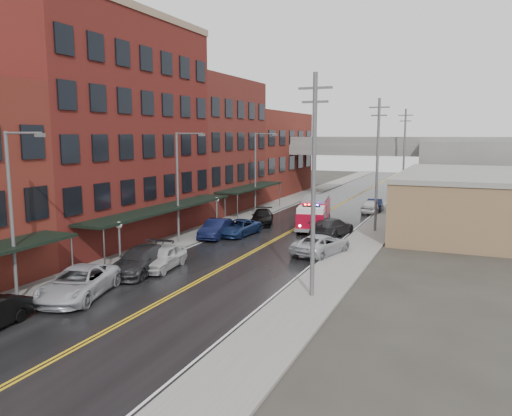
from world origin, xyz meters
The scene contains 32 objects.
road centered at (0.00, 30.00, 0.01)m, with size 11.00×160.00×0.02m, color black.
sidewalk_left centered at (-7.30, 30.00, 0.07)m, with size 3.00×160.00×0.15m, color slate.
sidewalk_right centered at (7.30, 30.00, 0.07)m, with size 3.00×160.00×0.15m, color slate.
curb_left centered at (-5.65, 30.00, 0.07)m, with size 0.30×160.00×0.15m, color gray.
curb_right centered at (5.65, 30.00, 0.07)m, with size 0.30×160.00×0.15m, color gray.
brick_building_b centered at (-13.30, 23.00, 9.00)m, with size 9.00×20.00×18.00m, color #5B1D18.
brick_building_c centered at (-13.30, 40.50, 7.50)m, with size 9.00×15.00×15.00m, color #5C201B.
brick_building_far centered at (-13.30, 58.00, 6.00)m, with size 9.00×20.00×12.00m, color maroon.
tan_building centered at (16.00, 40.00, 2.50)m, with size 14.00×22.00×5.00m, color #816345.
right_far_block centered at (18.00, 70.00, 4.00)m, with size 18.00×30.00×8.00m, color slate.
awning_1 centered at (-7.49, 23.00, 2.99)m, with size 2.60×18.00×3.09m.
awning_2 centered at (-7.49, 40.50, 2.99)m, with size 2.60×13.00×3.09m.
globe_lamp_1 centered at (-6.40, 16.00, 2.31)m, with size 0.44×0.44×3.12m.
globe_lamp_2 centered at (-6.40, 30.00, 2.31)m, with size 0.44×0.44×3.12m.
street_lamp_0 centered at (-6.55, 8.00, 5.19)m, with size 2.64×0.22×9.00m.
street_lamp_1 centered at (-6.55, 24.00, 5.19)m, with size 2.64×0.22×9.00m.
street_lamp_2 centered at (-6.55, 40.00, 5.19)m, with size 2.64×0.22×9.00m.
utility_pole_0 centered at (7.20, 15.00, 6.31)m, with size 1.80×0.24×12.00m.
utility_pole_1 centered at (7.20, 35.00, 6.31)m, with size 1.80×0.24×12.00m.
utility_pole_2 centered at (7.20, 55.00, 6.31)m, with size 1.80×0.24×12.00m.
overpass centered at (0.00, 62.00, 5.99)m, with size 40.00×10.00×7.50m.
fire_truck centered at (1.55, 34.56, 1.54)m, with size 4.22×8.12×2.85m.
parked_car_left_2 centered at (-4.52, 10.04, 0.83)m, with size 2.75×5.96×1.65m, color #B2B4BB.
parked_car_left_3 centered at (-4.35, 15.50, 0.84)m, with size 2.35×5.77×1.67m, color #252527.
parked_car_left_4 centered at (-3.60, 16.80, 0.78)m, with size 1.85×4.60×1.57m, color #BDBDBD.
parked_car_left_5 centered at (-5.00, 27.20, 0.80)m, with size 1.70×4.87×1.60m, color black.
parked_car_left_6 centered at (-3.60, 28.80, 0.70)m, with size 2.31×5.01×1.39m, color navy.
parked_car_left_7 centered at (-3.84, 34.80, 0.73)m, with size 2.04×5.02×1.46m, color black.
parked_car_right_0 centered at (5.00, 24.82, 0.76)m, with size 2.53×5.49×1.53m, color #AEB1B7.
parked_car_right_1 centered at (3.94, 32.00, 0.79)m, with size 2.23×5.47×1.59m, color #28282A.
parked_car_right_2 centered at (5.00, 46.20, 0.78)m, with size 1.84×4.57×1.56m, color silver.
parked_car_right_3 centered at (5.00, 47.80, 0.75)m, with size 1.60×4.58×1.51m, color #0E1333.
Camera 1 is at (14.63, -10.34, 8.83)m, focal length 35.00 mm.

